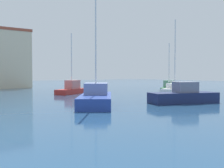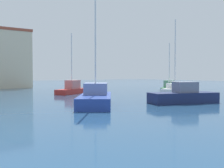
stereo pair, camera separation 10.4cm
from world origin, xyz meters
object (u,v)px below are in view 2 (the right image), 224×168
(sailboat_red_near_pier, at_px, (72,89))
(sailboat_white_center_channel, at_px, (175,90))
(sailboat_blue_mid_harbor, at_px, (96,97))
(motorboat_navy_outer_mooring, at_px, (183,96))
(sailboat_green_far_right, at_px, (169,87))

(sailboat_red_near_pier, xyz_separation_m, sailboat_white_center_channel, (9.48, -9.75, -0.03))
(sailboat_blue_mid_harbor, bearing_deg, motorboat_navy_outer_mooring, -23.84)
(motorboat_navy_outer_mooring, bearing_deg, sailboat_green_far_right, 45.28)
(sailboat_green_far_right, distance_m, motorboat_navy_outer_mooring, 19.35)
(motorboat_navy_outer_mooring, distance_m, sailboat_white_center_channel, 9.58)
(sailboat_blue_mid_harbor, relative_size, sailboat_red_near_pier, 1.44)
(sailboat_red_near_pier, distance_m, motorboat_navy_outer_mooring, 16.75)
(motorboat_navy_outer_mooring, relative_size, sailboat_white_center_channel, 0.70)
(sailboat_blue_mid_harbor, relative_size, motorboat_navy_outer_mooring, 1.75)
(sailboat_blue_mid_harbor, height_order, sailboat_red_near_pier, sailboat_blue_mid_harbor)
(sailboat_blue_mid_harbor, height_order, motorboat_navy_outer_mooring, sailboat_blue_mid_harbor)
(sailboat_red_near_pier, xyz_separation_m, motorboat_navy_outer_mooring, (2.70, -16.53, -0.01))
(motorboat_navy_outer_mooring, bearing_deg, sailboat_blue_mid_harbor, 156.16)
(sailboat_blue_mid_harbor, distance_m, sailboat_red_near_pier, 14.06)
(motorboat_navy_outer_mooring, height_order, sailboat_white_center_channel, sailboat_white_center_channel)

